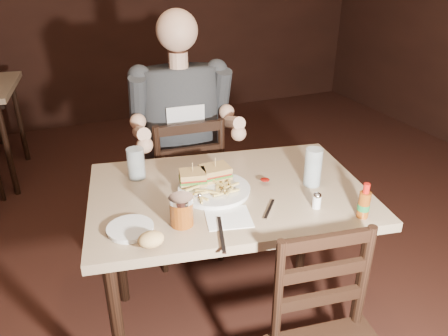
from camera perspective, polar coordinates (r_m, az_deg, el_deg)
name	(u,v)px	position (r m, az deg, el deg)	size (l,w,h in m)	color
room_shell	(238,53)	(1.30, 1.81, 14.81)	(7.00, 7.00, 7.00)	black
main_table	(229,208)	(1.87, 0.60, -5.24)	(1.26, 0.95, 0.77)	tan
chair_far	(184,185)	(2.54, -5.29, -2.24)	(0.42, 0.46, 0.90)	black
diner	(182,106)	(2.30, -5.50, 8.05)	(0.55, 0.43, 0.96)	#2C2E30
dinner_plate	(214,191)	(1.80, -1.28, -2.99)	(0.29, 0.29, 0.02)	white
sandwich_left	(193,174)	(1.81, -4.11, -0.81)	(0.11, 0.09, 0.10)	tan
sandwich_right	(215,168)	(1.85, -1.15, -0.06)	(0.12, 0.10, 0.10)	tan
fries_pile	(214,189)	(1.76, -1.28, -2.81)	(0.23, 0.16, 0.04)	#F2D16F
ketchup_dollop	(265,180)	(1.86, 5.37, -1.53)	(0.04, 0.04, 0.01)	maroon
glass_left	(136,164)	(1.93, -11.41, 0.57)	(0.07, 0.07, 0.14)	silver
glass_right	(313,167)	(1.87, 11.55, 0.11)	(0.07, 0.07, 0.16)	silver
hot_sauce	(365,201)	(1.69, 17.88, -4.06)	(0.04, 0.04, 0.14)	brown
salt_shaker	(317,201)	(1.72, 12.02, -4.23)	(0.03, 0.03, 0.06)	white
syrup_dispenser	(182,211)	(1.58, -5.57, -5.59)	(0.09, 0.09, 0.11)	brown
napkin	(228,218)	(1.64, 0.58, -6.49)	(0.17, 0.15, 0.00)	white
knife	(221,234)	(1.54, -0.34, -8.64)	(0.01, 0.22, 0.01)	silver
fork	(269,209)	(1.69, 5.96, -5.35)	(0.01, 0.15, 0.00)	silver
side_plate	(130,230)	(1.60, -12.13, -7.87)	(0.16, 0.16, 0.01)	white
bread_roll	(151,239)	(1.48, -9.52, -9.18)	(0.09, 0.07, 0.05)	tan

